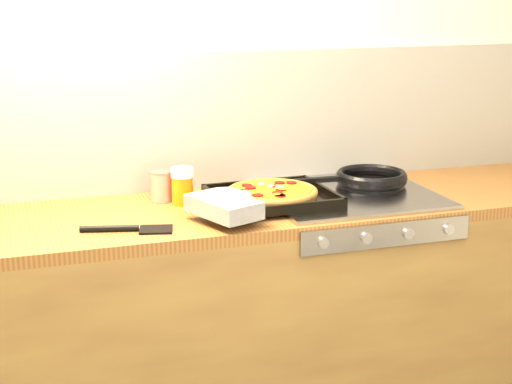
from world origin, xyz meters
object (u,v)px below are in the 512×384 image
object	(u,v)px
tomato_can	(161,186)
juice_glass	(182,186)
frying_pan	(370,179)
pizza_on_tray	(258,197)

from	to	relation	value
tomato_can	juice_glass	bearing A→B (deg)	-44.81
frying_pan	juice_glass	world-z (taller)	juice_glass
pizza_on_tray	tomato_can	size ratio (longest dim) A/B	4.94
tomato_can	juice_glass	distance (m)	0.09
frying_pan	tomato_can	bearing A→B (deg)	174.16
pizza_on_tray	juice_glass	size ratio (longest dim) A/B	4.14
juice_glass	pizza_on_tray	bearing A→B (deg)	-32.00
pizza_on_tray	frying_pan	world-z (taller)	pizza_on_tray
frying_pan	juice_glass	size ratio (longest dim) A/B	3.43
pizza_on_tray	frying_pan	bearing A→B (deg)	14.67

